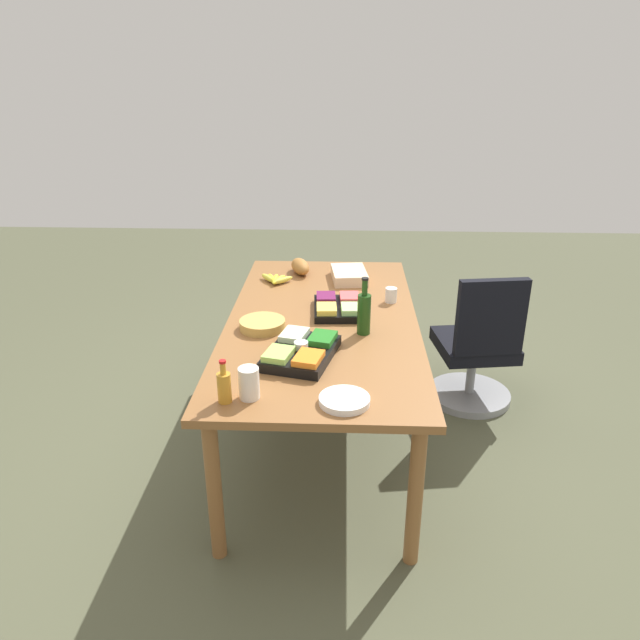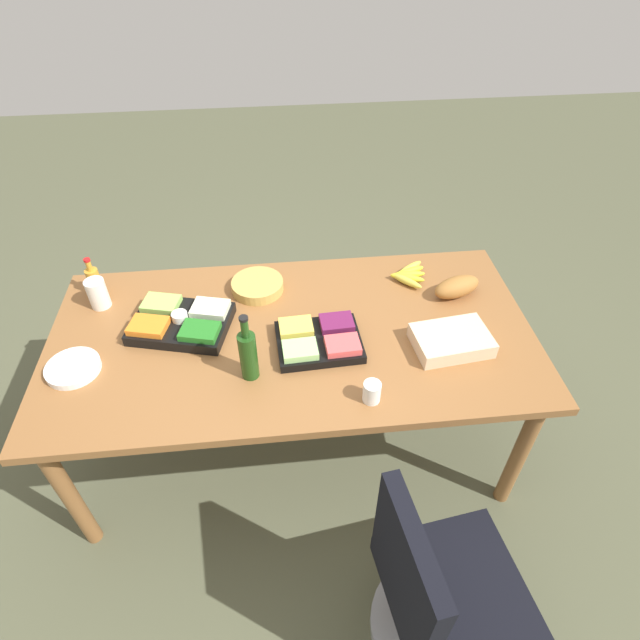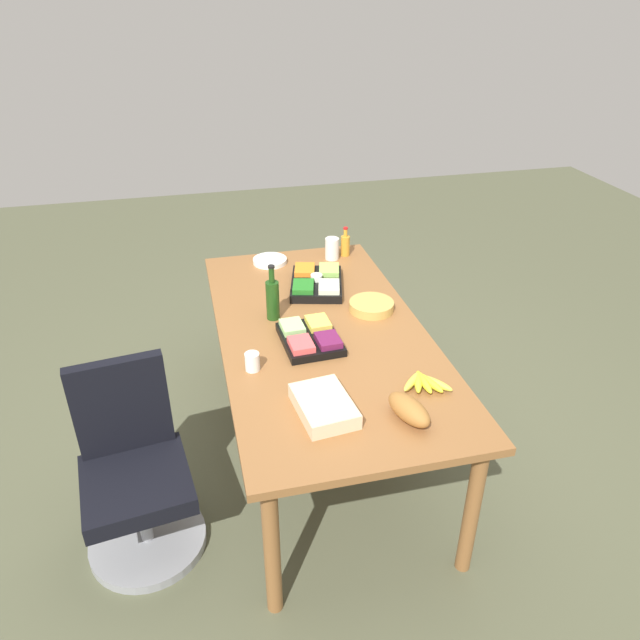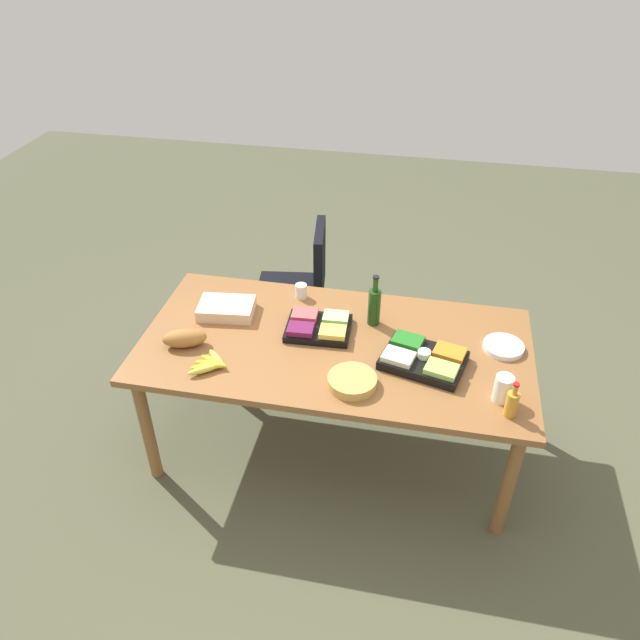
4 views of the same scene
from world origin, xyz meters
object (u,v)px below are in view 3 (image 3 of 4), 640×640
at_px(wine_bottle, 273,298).
at_px(chip_bowl, 371,306).
at_px(conference_table, 322,342).
at_px(sheet_cake, 324,406).
at_px(paper_plate_stack, 270,261).
at_px(bread_loaf, 409,409).
at_px(dressing_bottle, 345,245).
at_px(veggie_tray, 317,282).
at_px(mayo_jar, 332,249).
at_px(banana_bunch, 424,382).
at_px(office_chair, 137,483).
at_px(paper_cup, 252,362).
at_px(fruit_platter, 310,337).

height_order(wine_bottle, chip_bowl, wine_bottle).
height_order(conference_table, sheet_cake, sheet_cake).
bearing_deg(conference_table, paper_plate_stack, -172.01).
distance_m(bread_loaf, dressing_bottle, 1.73).
distance_m(wine_bottle, chip_bowl, 0.56).
height_order(veggie_tray, mayo_jar, mayo_jar).
xyz_separation_m(paper_plate_stack, wine_bottle, (0.73, -0.10, 0.11)).
distance_m(banana_bunch, bread_loaf, 0.25).
height_order(office_chair, paper_cup, office_chair).
height_order(conference_table, chip_bowl, chip_bowl).
height_order(sheet_cake, dressing_bottle, dressing_bottle).
relative_size(conference_table, paper_plate_stack, 9.77).
xyz_separation_m(mayo_jar, fruit_platter, (0.99, -0.37, -0.04)).
xyz_separation_m(office_chair, dressing_bottle, (-1.37, 1.39, 0.51)).
distance_m(fruit_platter, wine_bottle, 0.34).
xyz_separation_m(veggie_tray, mayo_jar, (-0.39, 0.20, 0.04)).
relative_size(veggie_tray, mayo_jar, 3.33).
distance_m(mayo_jar, wine_bottle, 0.87).
xyz_separation_m(bread_loaf, mayo_jar, (-1.68, 0.10, 0.02)).
bearing_deg(paper_cup, mayo_jar, 149.30).
xyz_separation_m(veggie_tray, paper_plate_stack, (-0.42, -0.22, -0.02)).
relative_size(bread_loaf, fruit_platter, 0.64).
xyz_separation_m(conference_table, dressing_bottle, (-0.92, 0.38, 0.15)).
bearing_deg(sheet_cake, chip_bowl, 149.85).
distance_m(paper_plate_stack, wine_bottle, 0.74).
height_order(mayo_jar, wine_bottle, wine_bottle).
height_order(bread_loaf, sheet_cake, bread_loaf).
distance_m(wine_bottle, paper_cup, 0.51).
bearing_deg(banana_bunch, wine_bottle, -144.37).
relative_size(sheet_cake, paper_plate_stack, 1.45).
distance_m(veggie_tray, bread_loaf, 1.29).
bearing_deg(bread_loaf, chip_bowl, 171.60).
height_order(conference_table, fruit_platter, fruit_platter).
height_order(bread_loaf, fruit_platter, bread_loaf).
distance_m(office_chair, chip_bowl, 1.53).
bearing_deg(office_chair, chip_bowl, 114.35).
xyz_separation_m(conference_table, banana_bunch, (0.60, 0.34, 0.10)).
xyz_separation_m(conference_table, chip_bowl, (-0.15, 0.32, 0.10)).
height_order(office_chair, paper_plate_stack, office_chair).
xyz_separation_m(mayo_jar, paper_cup, (1.16, -0.69, -0.03)).
relative_size(conference_table, bread_loaf, 8.95).
bearing_deg(office_chair, dressing_bottle, 134.63).
xyz_separation_m(banana_bunch, fruit_platter, (-0.49, -0.42, 0.01)).
height_order(bread_loaf, paper_cup, bread_loaf).
relative_size(chip_bowl, paper_cup, 2.79).
relative_size(sheet_cake, fruit_platter, 0.86).
xyz_separation_m(paper_plate_stack, chip_bowl, (0.76, 0.45, 0.01)).
relative_size(veggie_tray, paper_cup, 5.34).
height_order(mayo_jar, dressing_bottle, dressing_bottle).
relative_size(banana_bunch, chip_bowl, 0.94).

